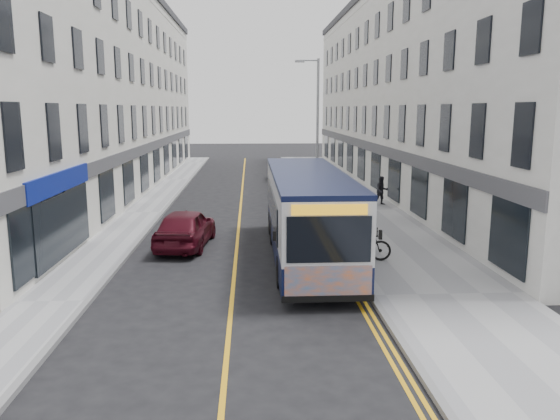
{
  "coord_description": "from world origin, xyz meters",
  "views": [
    {
      "loc": [
        0.56,
        -15.93,
        5.36
      ],
      "look_at": [
        1.66,
        4.25,
        1.6
      ],
      "focal_mm": 35.0,
      "sensor_mm": 36.0,
      "label": 1
    }
  ],
  "objects": [
    {
      "name": "ground",
      "position": [
        0.0,
        0.0,
        0.0
      ],
      "size": [
        140.0,
        140.0,
        0.0
      ],
      "primitive_type": "plane",
      "color": "black",
      "rests_on": "ground"
    },
    {
      "name": "pavement_east",
      "position": [
        6.25,
        12.0,
        0.06
      ],
      "size": [
        4.5,
        64.0,
        0.12
      ],
      "primitive_type": "cube",
      "color": "#98999B",
      "rests_on": "ground"
    },
    {
      "name": "pavement_west",
      "position": [
        -5.0,
        12.0,
        0.06
      ],
      "size": [
        2.0,
        64.0,
        0.12
      ],
      "primitive_type": "cube",
      "color": "#98999B",
      "rests_on": "ground"
    },
    {
      "name": "kerb_east",
      "position": [
        4.0,
        12.0,
        0.07
      ],
      "size": [
        0.18,
        64.0,
        0.13
      ],
      "primitive_type": "cube",
      "color": "slate",
      "rests_on": "ground"
    },
    {
      "name": "kerb_west",
      "position": [
        -4.0,
        12.0,
        0.07
      ],
      "size": [
        0.18,
        64.0,
        0.13
      ],
      "primitive_type": "cube",
      "color": "slate",
      "rests_on": "ground"
    },
    {
      "name": "road_centre_line",
      "position": [
        0.0,
        12.0,
        0.0
      ],
      "size": [
        0.12,
        64.0,
        0.01
      ],
      "primitive_type": "cube",
      "color": "gold",
      "rests_on": "ground"
    },
    {
      "name": "road_dbl_yellow_inner",
      "position": [
        3.55,
        12.0,
        0.0
      ],
      "size": [
        0.1,
        64.0,
        0.01
      ],
      "primitive_type": "cube",
      "color": "gold",
      "rests_on": "ground"
    },
    {
      "name": "road_dbl_yellow_outer",
      "position": [
        3.75,
        12.0,
        0.0
      ],
      "size": [
        0.1,
        64.0,
        0.01
      ],
      "primitive_type": "cube",
      "color": "gold",
      "rests_on": "ground"
    },
    {
      "name": "terrace_east",
      "position": [
        11.5,
        21.0,
        6.5
      ],
      "size": [
        6.0,
        46.0,
        13.0
      ],
      "primitive_type": "cube",
      "color": "silver",
      "rests_on": "ground"
    },
    {
      "name": "terrace_west",
      "position": [
        -9.0,
        21.0,
        6.5
      ],
      "size": [
        6.0,
        46.0,
        13.0
      ],
      "primitive_type": "cube",
      "color": "silver",
      "rests_on": "ground"
    },
    {
      "name": "streetlamp",
      "position": [
        4.17,
        14.0,
        4.38
      ],
      "size": [
        1.32,
        0.18,
        8.0
      ],
      "color": "gray",
      "rests_on": "ground"
    },
    {
      "name": "city_bus",
      "position": [
        2.58,
        3.19,
        1.73
      ],
      "size": [
        2.54,
        10.89,
        3.16
      ],
      "color": "black",
      "rests_on": "ground"
    },
    {
      "name": "bicycle",
      "position": [
        4.4,
        2.5,
        0.68
      ],
      "size": [
        2.24,
        1.19,
        1.12
      ],
      "primitive_type": "imported",
      "rotation": [
        0.0,
        0.0,
        1.35
      ],
      "color": "black",
      "rests_on": "pavement_east"
    },
    {
      "name": "pedestrian_near",
      "position": [
        5.3,
        12.6,
        0.96
      ],
      "size": [
        0.7,
        0.56,
        1.68
      ],
      "primitive_type": "imported",
      "rotation": [
        0.0,
        0.0,
        -0.29
      ],
      "color": "#926042",
      "rests_on": "pavement_east"
    },
    {
      "name": "pedestrian_far",
      "position": [
        7.8,
        13.5,
        0.91
      ],
      "size": [
        0.84,
        0.69,
        1.58
      ],
      "primitive_type": "imported",
      "rotation": [
        0.0,
        0.0,
        0.12
      ],
      "color": "black",
      "rests_on": "pavement_east"
    },
    {
      "name": "car_white",
      "position": [
        3.0,
        24.89,
        0.75
      ],
      "size": [
        1.65,
        4.58,
        1.5
      ],
      "primitive_type": "imported",
      "rotation": [
        0.0,
        0.0,
        0.01
      ],
      "color": "silver",
      "rests_on": "ground"
    },
    {
      "name": "car_maroon",
      "position": [
        -2.0,
        5.14,
        0.77
      ],
      "size": [
        2.29,
        4.68,
        1.54
      ],
      "primitive_type": "imported",
      "rotation": [
        0.0,
        0.0,
        3.03
      ],
      "color": "#450B17",
      "rests_on": "ground"
    }
  ]
}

